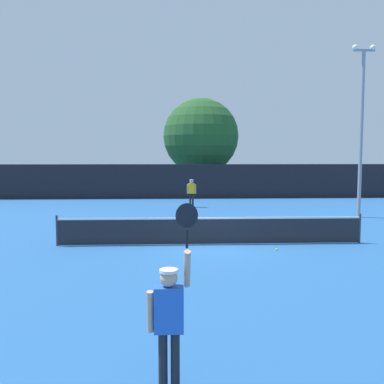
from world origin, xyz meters
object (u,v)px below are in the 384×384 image
parked_car_mid (214,183)px  light_pole (362,121)px  parked_car_far (251,182)px  parked_car_near (160,181)px  player_serving (170,311)px  large_tree (201,136)px  player_receiving (192,190)px  tennis_ball (276,249)px

parked_car_mid → light_pole: bearing=-66.1°
parked_car_far → parked_car_near: bearing=173.3°
player_serving → large_tree: size_ratio=0.31×
large_tree → parked_car_near: size_ratio=1.88×
light_pole → player_receiving: bearing=150.4°
tennis_ball → parked_car_mid: size_ratio=0.02×
player_serving → parked_car_far: 34.13m
tennis_ball → light_pole: size_ratio=0.01×
large_tree → parked_car_far: bearing=32.1°
light_pole → parked_car_near: 22.35m
player_serving → parked_car_near: player_serving is taller
player_receiving → parked_car_near: size_ratio=0.40×
light_pole → player_serving: bearing=-121.5°
tennis_ball → parked_car_near: parked_car_near is taller
player_serving → large_tree: (2.43, 30.28, 3.75)m
large_tree → parked_car_mid: 4.40m
light_pole → large_tree: 16.29m
player_serving → large_tree: large_tree is taller
parked_car_near → light_pole: bearing=-58.6°
player_serving → parked_car_mid: (3.68, 31.44, -0.31)m
parked_car_near → parked_car_mid: (4.91, -3.34, 0.00)m
large_tree → parked_car_far: (4.87, 3.06, -4.05)m
light_pole → parked_car_mid: light_pole is taller
tennis_ball → light_pole: bearing=50.6°
player_receiving → tennis_ball: bearing=100.5°
player_serving → parked_car_mid: bearing=83.3°
tennis_ball → parked_car_mid: 23.24m
large_tree → parked_car_near: 7.07m
light_pole → parked_car_far: (-2.27, 17.70, -4.12)m
large_tree → parked_car_far: 7.04m
large_tree → parked_car_mid: bearing=42.7°
light_pole → parked_car_mid: bearing=110.5°
player_receiving → parked_car_mid: player_receiving is taller
parked_car_near → parked_car_far: (8.53, -1.44, 0.00)m
light_pole → parked_car_near: bearing=119.4°
parked_car_far → light_pole: bearing=-79.8°
player_serving → parked_car_mid: size_ratio=0.58×
player_serving → tennis_ball: (3.46, 8.21, -1.05)m
player_serving → light_pole: (9.58, 15.65, 3.81)m
tennis_ball → parked_car_near: 26.98m
tennis_ball → parked_car_mid: bearing=89.5°
tennis_ball → player_serving: bearing=-112.9°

